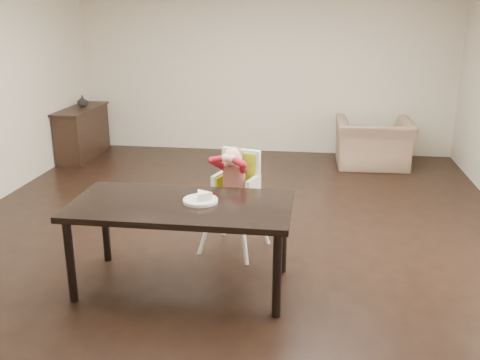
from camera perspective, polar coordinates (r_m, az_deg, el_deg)
The scene contains 8 objects.
ground at distance 5.64m, azimuth -1.04°, elevation -5.79°, with size 7.00×7.00×0.00m, color black.
room_walls at distance 5.18m, azimuth -1.15°, elevation 13.37°, with size 6.02×7.02×2.71m.
dining_table at distance 4.40m, azimuth -6.30°, elevation -3.42°, with size 1.80×0.90×0.75m.
high_chair at distance 5.06m, azimuth -0.51°, elevation 0.26°, with size 0.54×0.54×1.03m.
plate at distance 4.37m, azimuth -4.16°, elevation -1.99°, with size 0.34×0.34×0.08m.
armchair at distance 8.15m, azimuth 14.08°, elevation 4.64°, with size 1.09×0.71×0.95m, color #977A60.
sideboard at distance 8.79m, azimuth -16.45°, elevation 4.87°, with size 0.44×1.26×0.79m.
vase at distance 8.79m, azimuth -16.45°, elevation 8.05°, with size 0.17×0.18×0.17m, color #99999E.
Camera 1 is at (0.82, -5.10, 2.26)m, focal length 40.00 mm.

